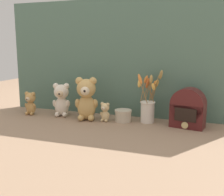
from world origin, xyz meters
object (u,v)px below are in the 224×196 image
at_px(teddy_bear_medium, 61,99).
at_px(vintage_radio, 188,109).
at_px(flower_vase, 148,105).
at_px(teddy_bear_large, 86,98).
at_px(teddy_bear_small, 30,103).
at_px(teddy_bear_tiny, 105,111).
at_px(decorative_tin_tall, 123,116).

height_order(teddy_bear_medium, vintage_radio, vintage_radio).
distance_m(flower_vase, vintage_radio, 0.23).
bearing_deg(teddy_bear_medium, teddy_bear_large, -9.59).
height_order(teddy_bear_large, flower_vase, flower_vase).
height_order(teddy_bear_small, flower_vase, flower_vase).
xyz_separation_m(flower_vase, vintage_radio, (0.23, -0.03, 0.00)).
relative_size(teddy_bear_large, teddy_bear_small, 1.72).
distance_m(teddy_bear_tiny, vintage_radio, 0.48).
bearing_deg(flower_vase, vintage_radio, -7.62).
bearing_deg(flower_vase, teddy_bear_medium, -175.81).
height_order(teddy_bear_tiny, vintage_radio, vintage_radio).
relative_size(teddy_bear_medium, decorative_tin_tall, 2.09).
height_order(teddy_bear_small, vintage_radio, vintage_radio).
relative_size(teddy_bear_small, decorative_tin_tall, 1.49).
distance_m(teddy_bear_medium, flower_vase, 0.56).
distance_m(teddy_bear_medium, teddy_bear_small, 0.22).
height_order(flower_vase, decorative_tin_tall, flower_vase).
xyz_separation_m(teddy_bear_small, flower_vase, (0.77, 0.08, 0.02)).
height_order(teddy_bear_large, decorative_tin_tall, teddy_bear_large).
distance_m(teddy_bear_medium, decorative_tin_tall, 0.42).
xyz_separation_m(teddy_bear_tiny, vintage_radio, (0.48, 0.04, 0.04)).
bearing_deg(teddy_bear_small, vintage_radio, 2.57).
relative_size(teddy_bear_medium, flower_vase, 0.68).
bearing_deg(teddy_bear_medium, teddy_bear_tiny, -5.48).
xyz_separation_m(teddy_bear_medium, teddy_bear_tiny, (0.31, -0.03, -0.05)).
relative_size(teddy_bear_large, teddy_bear_medium, 1.23).
height_order(teddy_bear_small, teddy_bear_tiny, teddy_bear_small).
bearing_deg(decorative_tin_tall, teddy_bear_large, -170.86).
xyz_separation_m(teddy_bear_medium, decorative_tin_tall, (0.42, 0.00, -0.08)).
bearing_deg(decorative_tin_tall, teddy_bear_tiny, -162.04).
relative_size(vintage_radio, decorative_tin_tall, 2.17).
xyz_separation_m(teddy_bear_large, teddy_bear_tiny, (0.12, 0.00, -0.08)).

